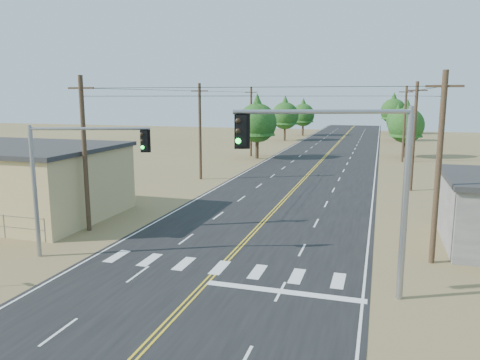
% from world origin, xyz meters
% --- Properties ---
extents(ground, '(220.00, 220.00, 0.00)m').
position_xyz_m(ground, '(0.00, 0.00, 0.00)').
color(ground, olive).
rests_on(ground, ground).
extents(road, '(15.00, 200.00, 0.02)m').
position_xyz_m(road, '(0.00, 30.00, 0.01)').
color(road, black).
rests_on(road, ground).
extents(utility_pole_left_near, '(1.80, 0.30, 10.00)m').
position_xyz_m(utility_pole_left_near, '(-10.50, 12.00, 5.12)').
color(utility_pole_left_near, '#4C3826').
rests_on(utility_pole_left_near, ground).
extents(utility_pole_left_mid, '(1.80, 0.30, 10.00)m').
position_xyz_m(utility_pole_left_mid, '(-10.50, 32.00, 5.12)').
color(utility_pole_left_mid, '#4C3826').
rests_on(utility_pole_left_mid, ground).
extents(utility_pole_left_far, '(1.80, 0.30, 10.00)m').
position_xyz_m(utility_pole_left_far, '(-10.50, 52.00, 5.12)').
color(utility_pole_left_far, '#4C3826').
rests_on(utility_pole_left_far, ground).
extents(utility_pole_right_near, '(1.80, 0.30, 10.00)m').
position_xyz_m(utility_pole_right_near, '(10.50, 12.00, 5.12)').
color(utility_pole_right_near, '#4C3826').
rests_on(utility_pole_right_near, ground).
extents(utility_pole_right_mid, '(1.80, 0.30, 10.00)m').
position_xyz_m(utility_pole_right_mid, '(10.50, 32.00, 5.12)').
color(utility_pole_right_mid, '#4C3826').
rests_on(utility_pole_right_mid, ground).
extents(utility_pole_right_far, '(1.80, 0.30, 10.00)m').
position_xyz_m(utility_pole_right_far, '(10.50, 52.00, 5.12)').
color(utility_pole_right_far, '#4C3826').
rests_on(utility_pole_right_far, ground).
extents(signal_mast_left, '(6.07, 2.28, 7.22)m').
position_xyz_m(signal_mast_left, '(-8.37, 7.43, 4.91)').
color(signal_mast_left, gray).
rests_on(signal_mast_left, ground).
extents(signal_mast_right, '(6.98, 2.84, 8.33)m').
position_xyz_m(signal_mast_right, '(6.70, 6.05, 5.67)').
color(signal_mast_right, gray).
rests_on(signal_mast_right, ground).
extents(tree_left_near, '(5.44, 5.44, 9.07)m').
position_xyz_m(tree_left_near, '(-9.00, 49.78, 5.54)').
color(tree_left_near, '#3F2D1E').
rests_on(tree_left_near, ground).
extents(tree_left_mid, '(5.28, 5.28, 8.80)m').
position_xyz_m(tree_left_mid, '(-10.55, 77.19, 5.39)').
color(tree_left_mid, '#3F2D1E').
rests_on(tree_left_mid, ground).
extents(tree_left_far, '(4.95, 4.95, 8.24)m').
position_xyz_m(tree_left_far, '(-9.00, 89.68, 5.04)').
color(tree_left_far, '#3F2D1E').
rests_on(tree_left_far, ground).
extents(tree_right_near, '(4.99, 4.99, 8.32)m').
position_xyz_m(tree_right_near, '(10.96, 56.79, 5.09)').
color(tree_right_near, '#3F2D1E').
rests_on(tree_right_near, ground).
extents(tree_right_mid, '(4.38, 4.38, 7.29)m').
position_xyz_m(tree_right_mid, '(10.62, 82.88, 4.46)').
color(tree_right_mid, '#3F2D1E').
rests_on(tree_right_mid, ground).
extents(tree_right_far, '(5.70, 5.70, 9.49)m').
position_xyz_m(tree_right_far, '(10.07, 100.44, 5.81)').
color(tree_right_far, '#3F2D1E').
rests_on(tree_right_far, ground).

